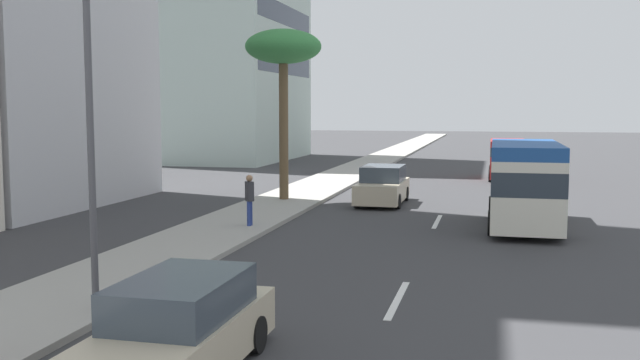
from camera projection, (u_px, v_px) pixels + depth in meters
name	position (u px, v px, depth m)	size (l,w,h in m)	color
ground_plane	(450.00, 197.00, 33.87)	(198.00, 198.00, 0.00)	#38383A
sidewalk_right	(308.00, 191.00, 35.51)	(162.00, 3.29, 0.15)	#9E9B93
lane_stripe_mid	(398.00, 300.00, 15.65)	(3.20, 0.16, 0.01)	silver
lane_stripe_far	(437.00, 222.00, 26.43)	(3.20, 0.16, 0.01)	silver
car_lead	(178.00, 332.00, 11.04)	(4.69, 1.80, 1.56)	beige
van_second	(508.00, 157.00, 41.89)	(5.03, 2.11, 2.34)	#A51E1E
car_third	(383.00, 186.00, 31.31)	(4.43, 1.93, 1.67)	beige
minibus_fourth	(525.00, 181.00, 25.02)	(6.70, 2.43, 2.98)	silver
pedestrian_mid_block	(250.00, 197.00, 24.56)	(0.39, 0.37, 1.76)	navy
palm_tree	(283.00, 51.00, 31.24)	(3.35, 3.35, 7.48)	brown
street_lamp	(93.00, 82.00, 13.89)	(0.24, 0.97, 7.46)	#4C4C51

